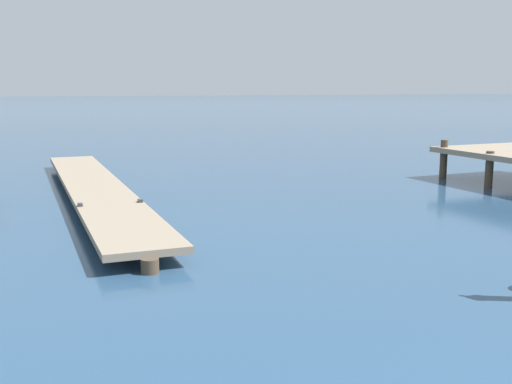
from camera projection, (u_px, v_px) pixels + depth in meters
floating_dock at (95, 188)px, 19.79m from camera, size 3.06×17.26×0.53m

